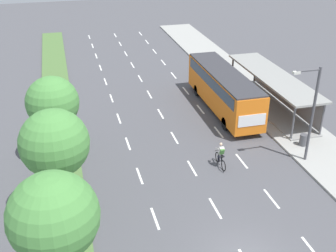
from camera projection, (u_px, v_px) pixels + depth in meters
The scene contains 13 objects.
median_strip at pixel (57, 109), 35.58m from camera, with size 2.60×52.00×0.12m, color #4C7038.
sidewalk_right at pixel (248, 89), 39.56m from camera, with size 4.50×52.00×0.15m, color #9E9E99.
lane_divider_left at pixel (115, 108), 35.99m from camera, with size 0.14×49.35×0.01m.
lane_divider_center at pixel (155, 104), 36.78m from camera, with size 0.14×49.35×0.01m.
lane_divider_right at pixel (193, 100), 37.57m from camera, with size 0.14×49.35×0.01m.
bus_shelter at pixel (275, 88), 35.08m from camera, with size 2.90×12.18×2.86m.
bus at pixel (223, 87), 34.74m from camera, with size 2.54×11.29×3.37m.
cyclist at pixel (221, 156), 27.36m from camera, with size 0.46×1.82×1.71m.
median_tree_nearest at pixel (54, 217), 15.87m from camera, with size 3.55×3.55×6.35m.
median_tree_second at pixel (54, 143), 21.22m from camera, with size 3.58×3.58×6.21m.
median_tree_third at pixel (52, 103), 26.61m from camera, with size 3.38×3.38×5.77m.
streetlight at pixel (311, 109), 26.47m from camera, with size 1.91×0.24×6.50m.
trash_bin at pixel (303, 140), 29.72m from camera, with size 0.52×0.52×0.85m, color #4C4C51.
Camera 1 is at (-7.44, -13.68, 14.94)m, focal length 44.94 mm.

